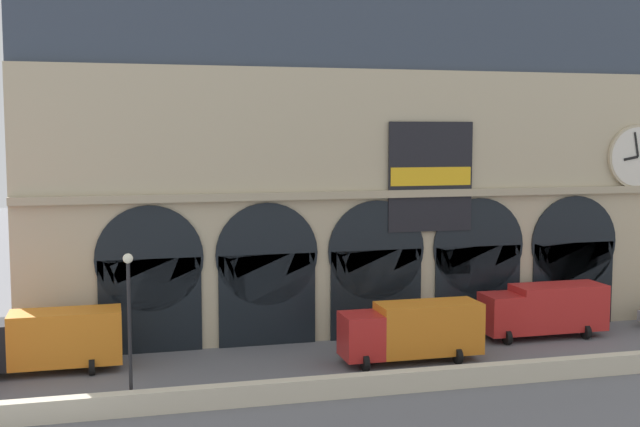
{
  "coord_description": "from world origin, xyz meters",
  "views": [
    {
      "loc": [
        -15.03,
        -39.53,
        12.05
      ],
      "look_at": [
        -3.41,
        5.0,
        7.48
      ],
      "focal_mm": 45.27,
      "sensor_mm": 36.0,
      "label": 1
    }
  ],
  "objects_px": {
    "box_truck_mideast": "(545,309)",
    "street_lamp_quayside": "(129,310)",
    "box_truck_west": "(48,339)",
    "box_truck_center": "(413,330)"
  },
  "relations": [
    {
      "from": "box_truck_mideast",
      "to": "street_lamp_quayside",
      "type": "relative_size",
      "value": 1.09
    },
    {
      "from": "box_truck_west",
      "to": "box_truck_center",
      "type": "bearing_deg",
      "value": -8.66
    },
    {
      "from": "box_truck_west",
      "to": "street_lamp_quayside",
      "type": "xyz_separation_m",
      "value": [
        3.92,
        -6.64,
        2.71
      ]
    },
    {
      "from": "box_truck_west",
      "to": "box_truck_center",
      "type": "distance_m",
      "value": 18.77
    },
    {
      "from": "box_truck_center",
      "to": "box_truck_mideast",
      "type": "height_order",
      "value": "same"
    },
    {
      "from": "box_truck_center",
      "to": "street_lamp_quayside",
      "type": "xyz_separation_m",
      "value": [
        -14.64,
        -3.81,
        2.71
      ]
    },
    {
      "from": "box_truck_west",
      "to": "box_truck_mideast",
      "type": "bearing_deg",
      "value": 0.08
    },
    {
      "from": "box_truck_center",
      "to": "street_lamp_quayside",
      "type": "bearing_deg",
      "value": -165.41
    },
    {
      "from": "box_truck_west",
      "to": "box_truck_center",
      "type": "xyz_separation_m",
      "value": [
        18.56,
        -2.83,
        0.0
      ]
    },
    {
      "from": "box_truck_west",
      "to": "street_lamp_quayside",
      "type": "distance_m",
      "value": 8.17
    }
  ]
}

